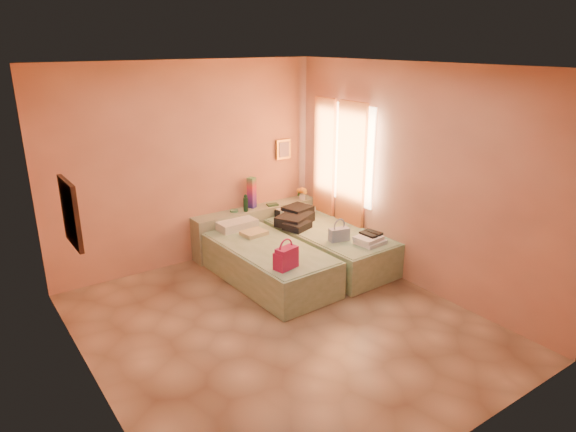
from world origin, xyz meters
The scene contains 16 objects.
ground centered at (0.00, 0.00, 0.00)m, with size 4.50×4.50×0.00m, color tan.
room_walls centered at (0.21, 0.57, 1.79)m, with size 4.02×4.51×2.81m.
headboard_ledge centered at (0.98, 2.10, 0.33)m, with size 2.05×0.30×0.65m, color gray.
bed_left centered at (0.48, 1.05, 0.25)m, with size 0.90×2.00×0.50m, color #A4BF9A.
bed_right centered at (1.50, 1.05, 0.25)m, with size 0.90×2.00×0.50m, color #A4BF9A.
water_bottle centered at (0.75, 2.04, 0.77)m, with size 0.07×0.07×0.24m, color #143724.
rainbow_box centered at (0.92, 2.14, 0.88)m, with size 0.10×0.10×0.46m, color #B61650.
small_dish centered at (0.60, 2.11, 0.67)m, with size 0.12×0.12×0.03m, color #4F9268.
green_book centered at (1.22, 2.04, 0.66)m, with size 0.17×0.12×0.03m, color #284C31.
flower_vase centered at (1.79, 2.04, 0.77)m, with size 0.18×0.18×0.23m, color silver.
magenta_handbag centered at (0.29, 0.34, 0.63)m, with size 0.28×0.16×0.26m, color #B61650.
khaki_garment centered at (0.54, 1.48, 0.53)m, with size 0.32×0.26×0.06m, color tan.
clothes_pile centered at (1.32, 1.53, 0.59)m, with size 0.58×0.58×0.18m, color black.
blue_handbag centered at (1.36, 0.65, 0.59)m, with size 0.27×0.12×0.17m, color #3A528D.
towel_stack centered at (1.63, 0.32, 0.55)m, with size 0.35×0.30×0.10m, color white.
sandal_pair centered at (1.69, 0.37, 0.61)m, with size 0.19×0.25×0.03m, color black.
Camera 1 is at (-2.85, -4.17, 3.04)m, focal length 32.00 mm.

